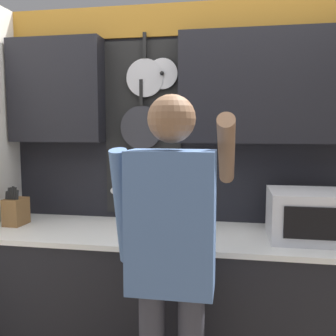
# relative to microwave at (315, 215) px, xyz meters

# --- Properties ---
(base_cabinet_counter) EXTENTS (2.36, 0.64, 0.93)m
(base_cabinet_counter) POSITION_rel_microwave_xyz_m (-0.79, 0.00, -0.61)
(base_cabinet_counter) COLOR black
(base_cabinet_counter) RESTS_ON ground_plane
(back_wall_unit) EXTENTS (2.93, 0.20, 2.35)m
(back_wall_unit) POSITION_rel_microwave_xyz_m (-0.77, 0.29, 0.39)
(back_wall_unit) COLOR black
(back_wall_unit) RESTS_ON ground_plane
(microwave) EXTENTS (0.50, 0.38, 0.27)m
(microwave) POSITION_rel_microwave_xyz_m (0.00, 0.00, 0.00)
(microwave) COLOR silver
(microwave) RESTS_ON base_cabinet_counter
(knife_block) EXTENTS (0.12, 0.16, 0.26)m
(knife_block) POSITION_rel_microwave_xyz_m (-1.83, 0.00, -0.05)
(knife_block) COLOR brown
(knife_block) RESTS_ON base_cabinet_counter
(utensil_crock) EXTENTS (0.12, 0.12, 0.33)m
(utensil_crock) POSITION_rel_microwave_xyz_m (-0.90, 0.00, -0.05)
(utensil_crock) COLOR white
(utensil_crock) RESTS_ON base_cabinet_counter
(person) EXTENTS (0.54, 0.60, 1.70)m
(person) POSITION_rel_microwave_xyz_m (-0.72, -0.56, -0.06)
(person) COLOR #383842
(person) RESTS_ON ground_plane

